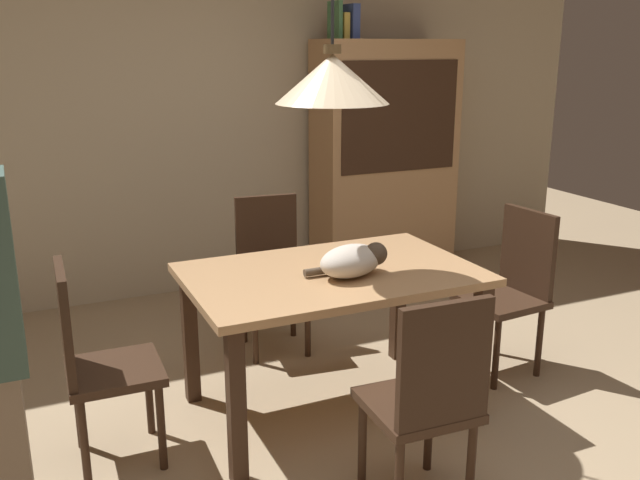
% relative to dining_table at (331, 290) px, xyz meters
% --- Properties ---
extents(ground, '(10.00, 10.00, 0.00)m').
position_rel_dining_table_xyz_m(ground, '(0.05, -0.52, -0.65)').
color(ground, tan).
extents(back_wall, '(6.40, 0.10, 2.90)m').
position_rel_dining_table_xyz_m(back_wall, '(0.05, 2.13, 0.80)').
color(back_wall, beige).
rests_on(back_wall, ground).
extents(dining_table, '(1.40, 0.90, 0.75)m').
position_rel_dining_table_xyz_m(dining_table, '(0.00, 0.00, 0.00)').
color(dining_table, tan).
rests_on(dining_table, ground).
extents(chair_far_back, '(0.44, 0.44, 0.93)m').
position_rel_dining_table_xyz_m(chair_far_back, '(0.01, 0.88, -0.14)').
color(chair_far_back, '#382316').
rests_on(chair_far_back, ground).
extents(chair_right_side, '(0.43, 0.43, 0.93)m').
position_rel_dining_table_xyz_m(chair_right_side, '(1.13, 0.01, -0.14)').
color(chair_right_side, '#382316').
rests_on(chair_right_side, ground).
extents(chair_near_front, '(0.42, 0.42, 0.93)m').
position_rel_dining_table_xyz_m(chair_near_front, '(-0.00, -0.88, -0.14)').
color(chair_near_front, '#382316').
rests_on(chair_near_front, ground).
extents(chair_left_side, '(0.41, 0.41, 0.93)m').
position_rel_dining_table_xyz_m(chair_left_side, '(-1.13, 0.00, -0.14)').
color(chair_left_side, '#382316').
rests_on(chair_left_side, ground).
extents(cat_sleeping, '(0.40, 0.31, 0.16)m').
position_rel_dining_table_xyz_m(cat_sleeping, '(0.06, -0.11, 0.18)').
color(cat_sleeping, beige).
rests_on(cat_sleeping, dining_table).
extents(pendant_lamp, '(0.52, 0.52, 1.30)m').
position_rel_dining_table_xyz_m(pendant_lamp, '(-0.00, 0.00, 1.01)').
color(pendant_lamp, beige).
extents(hutch_bookcase, '(1.12, 0.45, 1.85)m').
position_rel_dining_table_xyz_m(hutch_bookcase, '(1.31, 1.79, 0.24)').
color(hutch_bookcase, tan).
rests_on(hutch_bookcase, ground).
extents(book_green_slim, '(0.03, 0.20, 0.26)m').
position_rel_dining_table_xyz_m(book_green_slim, '(0.87, 1.80, 1.33)').
color(book_green_slim, '#427A4C').
rests_on(book_green_slim, hutch_bookcase).
extents(book_yellow_short, '(0.04, 0.20, 0.18)m').
position_rel_dining_table_xyz_m(book_yellow_short, '(0.92, 1.80, 1.29)').
color(book_yellow_short, gold).
rests_on(book_yellow_short, hutch_bookcase).
extents(book_blue_wide, '(0.06, 0.24, 0.24)m').
position_rel_dining_table_xyz_m(book_blue_wide, '(0.99, 1.80, 1.32)').
color(book_blue_wide, '#384C93').
rests_on(book_blue_wide, hutch_bookcase).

